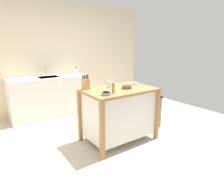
% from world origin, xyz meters
% --- Properties ---
extents(ground_plane, '(5.99, 5.99, 0.00)m').
position_xyz_m(ground_plane, '(0.00, 0.00, 0.00)').
color(ground_plane, '#BCB29E').
rests_on(ground_plane, ground).
extents(wall_back, '(4.99, 0.10, 2.60)m').
position_xyz_m(wall_back, '(0.00, 2.21, 1.30)').
color(wall_back, beige).
rests_on(wall_back, ground).
extents(kitchen_island, '(1.17, 0.75, 0.90)m').
position_xyz_m(kitchen_island, '(0.23, -0.03, 0.50)').
color(kitchen_island, '#9E7042').
rests_on(kitchen_island, ground).
extents(knife_block, '(0.11, 0.09, 0.25)m').
position_xyz_m(knife_block, '(-0.23, 0.25, 0.99)').
color(knife_block, tan).
rests_on(knife_block, kitchen_island).
extents(bowl_stoneware_deep, '(0.12, 0.12, 0.03)m').
position_xyz_m(bowl_stoneware_deep, '(0.68, 0.09, 0.92)').
color(bowl_stoneware_deep, beige).
rests_on(bowl_stoneware_deep, kitchen_island).
extents(bowl_ceramic_wide, '(0.17, 0.17, 0.05)m').
position_xyz_m(bowl_ceramic_wide, '(0.34, -0.09, 0.92)').
color(bowl_ceramic_wide, '#564C47').
rests_on(bowl_ceramic_wide, kitchen_island).
extents(bowl_ceramic_small, '(0.14, 0.14, 0.04)m').
position_xyz_m(bowl_ceramic_small, '(-0.17, -0.24, 0.92)').
color(bowl_ceramic_small, gray).
rests_on(bowl_ceramic_small, kitchen_island).
extents(drinking_cup, '(0.07, 0.07, 0.11)m').
position_xyz_m(drinking_cup, '(0.15, 0.13, 0.95)').
color(drinking_cup, silver).
rests_on(drinking_cup, kitchen_island).
extents(pepper_grinder, '(0.04, 0.04, 0.17)m').
position_xyz_m(pepper_grinder, '(-0.02, -0.20, 0.98)').
color(pepper_grinder, '#AD7F4C').
rests_on(pepper_grinder, kitchen_island).
extents(trash_bin, '(0.36, 0.28, 0.63)m').
position_xyz_m(trash_bin, '(1.05, 0.03, 0.32)').
color(trash_bin, slate).
rests_on(trash_bin, ground).
extents(sink_counter, '(1.71, 0.60, 0.90)m').
position_xyz_m(sink_counter, '(-0.33, 1.86, 0.45)').
color(sink_counter, silver).
rests_on(sink_counter, ground).
extents(sink_faucet, '(0.02, 0.02, 0.22)m').
position_xyz_m(sink_faucet, '(-0.33, 2.00, 1.01)').
color(sink_faucet, '#B7BCC1').
rests_on(sink_faucet, sink_counter).
extents(bottle_dish_soap, '(0.07, 0.07, 0.18)m').
position_xyz_m(bottle_dish_soap, '(0.32, 1.79, 0.98)').
color(bottle_dish_soap, white).
rests_on(bottle_dish_soap, sink_counter).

